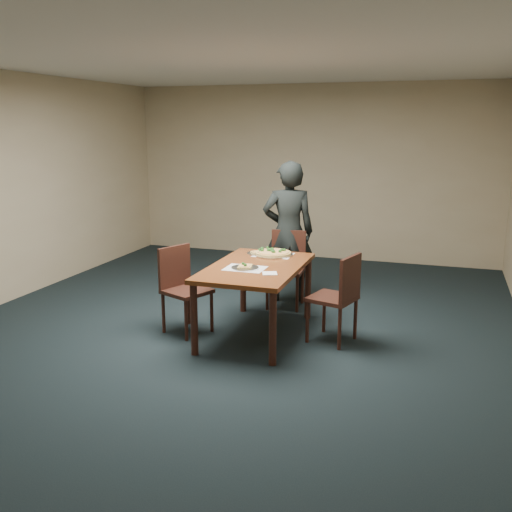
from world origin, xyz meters
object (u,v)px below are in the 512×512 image
(dining_table, at_px, (256,274))
(slice_plate_near, at_px, (245,267))
(chair_far, at_px, (287,264))
(chair_right, at_px, (339,293))
(slice_plate_far, at_px, (259,253))
(pizza_pan, at_px, (273,253))
(chair_left, at_px, (182,284))
(diner, at_px, (288,232))

(dining_table, bearing_deg, slice_plate_near, -113.88)
(chair_far, height_order, chair_right, same)
(chair_right, bearing_deg, slice_plate_far, -98.99)
(pizza_pan, xyz_separation_m, slice_plate_far, (-0.16, 0.01, -0.01))
(pizza_pan, distance_m, slice_plate_far, 0.16)
(chair_left, bearing_deg, slice_plate_far, -21.81)
(chair_left, distance_m, chair_right, 1.65)
(chair_far, distance_m, diner, 0.41)
(chair_left, relative_size, chair_right, 1.00)
(chair_far, relative_size, chair_right, 1.00)
(chair_right, xyz_separation_m, slice_plate_near, (-0.92, -0.22, 0.25))
(slice_plate_near, bearing_deg, chair_left, 177.59)
(diner, height_order, slice_plate_near, diner)
(slice_plate_far, bearing_deg, slice_plate_near, -84.13)
(chair_right, bearing_deg, chair_left, -67.49)
(dining_table, relative_size, chair_left, 1.65)
(chair_right, bearing_deg, chair_far, -125.09)
(pizza_pan, bearing_deg, dining_table, -92.86)
(chair_far, distance_m, slice_plate_near, 1.27)
(chair_far, bearing_deg, pizza_pan, -93.97)
(chair_right, distance_m, slice_plate_far, 1.12)
(diner, distance_m, pizza_pan, 0.78)
(chair_left, bearing_deg, diner, -5.56)
(chair_left, bearing_deg, chair_far, -10.56)
(dining_table, distance_m, chair_right, 0.87)
(chair_far, relative_size, slice_plate_far, 3.25)
(chair_right, bearing_deg, dining_table, -69.59)
(dining_table, height_order, chair_far, chair_far)
(chair_far, bearing_deg, dining_table, -95.31)
(slice_plate_near, bearing_deg, dining_table, 66.12)
(chair_left, xyz_separation_m, slice_plate_far, (0.65, 0.65, 0.25))
(chair_left, xyz_separation_m, pizza_pan, (0.81, 0.64, 0.26))
(diner, bearing_deg, chair_right, 105.02)
(dining_table, bearing_deg, chair_left, -171.30)
(pizza_pan, bearing_deg, slice_plate_near, -97.86)
(chair_far, bearing_deg, slice_plate_far, -109.97)
(chair_far, bearing_deg, chair_left, -127.66)
(chair_far, xyz_separation_m, slice_plate_far, (-0.16, -0.57, 0.25))
(pizza_pan, xyz_separation_m, slice_plate_near, (-0.09, -0.67, -0.01))
(chair_far, height_order, pizza_pan, chair_far)
(dining_table, bearing_deg, slice_plate_far, 104.46)
(chair_far, relative_size, chair_left, 1.00)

